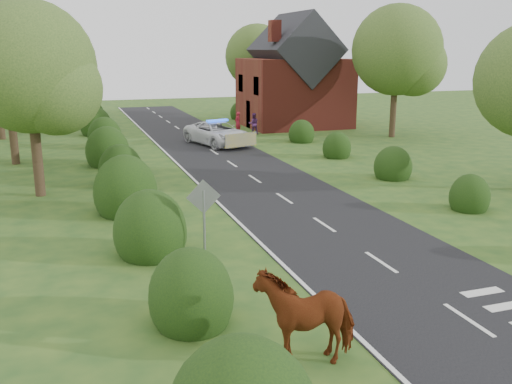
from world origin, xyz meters
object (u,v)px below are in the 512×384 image
object	(u,v)px
road_sign	(204,208)
cow	(305,320)
pedestrian_red	(238,122)
police_van	(218,133)
pedestrian_purple	(254,124)

from	to	relation	value
road_sign	cow	world-z (taller)	road_sign
cow	pedestrian_red	distance (m)	32.84
road_sign	cow	distance (m)	6.29
police_van	pedestrian_red	bearing A→B (deg)	43.42
road_sign	police_van	distance (m)	21.48
road_sign	police_van	bearing A→B (deg)	73.89
pedestrian_red	cow	bearing A→B (deg)	39.57
road_sign	cow	bearing A→B (deg)	-84.11
cow	police_van	size ratio (longest dim) A/B	0.38
cow	police_van	world-z (taller)	police_van
road_sign	pedestrian_red	size ratio (longest dim) A/B	1.57
road_sign	pedestrian_purple	size ratio (longest dim) A/B	1.58
road_sign	pedestrian_purple	xyz separation A→B (m)	(9.79, 24.50, -0.85)
cow	police_van	distance (m)	27.34
cow	pedestrian_purple	distance (m)	32.03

